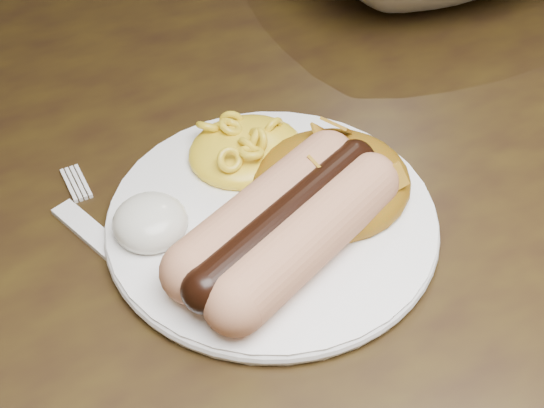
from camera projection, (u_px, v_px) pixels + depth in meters
name	position (u px, v px, depth m)	size (l,w,h in m)	color
table	(238.00, 191.00, 0.66)	(1.60, 0.90, 0.75)	black
plate	(272.00, 221.00, 0.50)	(0.22, 0.22, 0.01)	white
hotdog	(286.00, 223.00, 0.46)	(0.14, 0.12, 0.04)	tan
mac_and_cheese	(246.00, 138.00, 0.52)	(0.08, 0.08, 0.03)	yellow
sour_cream	(149.00, 215.00, 0.47)	(0.05, 0.05, 0.03)	silver
taco_salad	(333.00, 170.00, 0.50)	(0.11, 0.10, 0.05)	#C54601
fork	(106.00, 245.00, 0.49)	(0.02, 0.16, 0.00)	white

